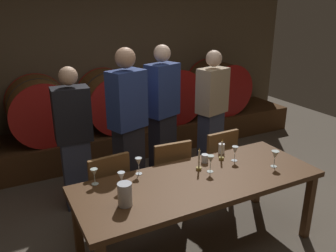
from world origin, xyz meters
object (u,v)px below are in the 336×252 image
(chair_center, at_px, (169,174))
(cup_left, at_px, (205,158))
(wine_glass_far_right, at_px, (275,155))
(cup_right, at_px, (221,148))
(guest_far_right, at_px, (211,114))
(wine_glass_center_right, at_px, (211,160))
(guest_far_left, at_px, (74,139))
(pitcher, at_px, (125,194))
(wine_barrel_far_right, at_px, (218,87))
(dining_table, at_px, (199,186))
(candle_left, at_px, (199,164))
(wine_glass_far_left, at_px, (94,173))
(candle_right, at_px, (222,154))
(wine_glass_right, at_px, (235,151))
(guest_center_right, at_px, (163,116))
(wine_barrel_left, at_px, (40,110))
(wine_glass_left, at_px, (121,177))
(wine_barrel_right, at_px, (169,93))
(wine_glass_center_left, at_px, (139,162))
(chair_right, at_px, (216,161))
(wine_barrel_center, at_px, (111,101))
(chair_left, at_px, (107,189))
(guest_center_left, at_px, (128,128))

(chair_center, distance_m, cup_left, 0.50)
(wine_glass_far_right, height_order, cup_right, wine_glass_far_right)
(guest_far_right, distance_m, wine_glass_center_right, 1.37)
(guest_far_left, height_order, pitcher, guest_far_left)
(wine_barrel_far_right, height_order, guest_far_left, guest_far_left)
(chair_center, distance_m, cup_right, 0.62)
(chair_center, bearing_deg, dining_table, 92.88)
(candle_left, height_order, wine_glass_far_left, candle_left)
(guest_far_left, relative_size, candle_right, 7.29)
(guest_far_right, bearing_deg, candle_left, 35.01)
(wine_glass_right, relative_size, cup_left, 1.89)
(wine_glass_far_left, xyz_separation_m, cup_right, (1.36, 0.03, -0.05))
(guest_center_right, bearing_deg, dining_table, 58.18)
(chair_center, height_order, candle_right, candle_right)
(wine_glass_right, distance_m, cup_left, 0.31)
(wine_barrel_left, xyz_separation_m, wine_glass_left, (0.31, -2.34, -0.00))
(wine_barrel_right, xyz_separation_m, candle_right, (-0.58, -2.25, -0.05))
(wine_glass_far_right, bearing_deg, cup_left, 143.86)
(guest_far_left, bearing_deg, wine_glass_center_left, 116.57)
(candle_right, bearing_deg, wine_glass_far_right, -45.75)
(guest_far_right, xyz_separation_m, candle_right, (-0.53, -0.96, -0.06))
(wine_glass_far_right, bearing_deg, chair_right, 99.34)
(wine_barrel_right, relative_size, wine_glass_far_right, 5.33)
(wine_barrel_center, height_order, cup_right, wine_barrel_center)
(chair_left, bearing_deg, guest_center_left, -139.26)
(wine_barrel_center, height_order, guest_far_right, guest_far_right)
(candle_right, bearing_deg, cup_right, 54.20)
(dining_table, distance_m, wine_glass_center_left, 0.59)
(cup_left, bearing_deg, candle_left, -141.36)
(guest_far_right, height_order, wine_glass_left, guest_far_right)
(wine_glass_center_left, bearing_deg, chair_center, 31.57)
(guest_center_right, distance_m, wine_glass_far_right, 1.48)
(chair_right, height_order, wine_glass_left, wine_glass_left)
(wine_barrel_far_right, distance_m, wine_glass_center_left, 3.23)
(wine_barrel_right, distance_m, cup_right, 2.18)
(guest_far_left, distance_m, wine_glass_left, 1.09)
(wine_barrel_far_right, height_order, wine_glass_left, wine_barrel_far_right)
(guest_far_right, xyz_separation_m, cup_right, (-0.44, -0.83, -0.08))
(guest_far_right, bearing_deg, chair_center, 16.33)
(wine_barrel_left, distance_m, candle_left, 2.57)
(chair_left, height_order, guest_far_right, guest_far_right)
(wine_glass_right, bearing_deg, wine_glass_center_right, -166.02)
(wine_barrel_far_right, distance_m, dining_table, 3.18)
(guest_far_left, height_order, wine_glass_left, guest_far_left)
(chair_right, height_order, wine_glass_far_right, wine_glass_far_right)
(candle_left, distance_m, cup_right, 0.47)
(wine_glass_right, bearing_deg, candle_right, 140.39)
(guest_far_left, relative_size, wine_glass_left, 10.37)
(candle_right, distance_m, wine_glass_left, 1.09)
(chair_center, height_order, wine_glass_right, same)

